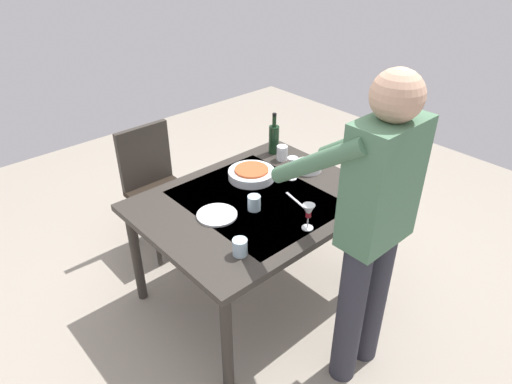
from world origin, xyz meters
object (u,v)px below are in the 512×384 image
water_cup_near_right (254,203)px  wine_glass_right (292,164)px  wine_bottle (274,138)px  serving_bowl_pasta (252,174)px  chair_near (154,181)px  water_cup_far_left (282,153)px  dinner_plate_near (217,215)px  side_bowl_salad (308,166)px  wine_glass_left (308,212)px  dining_table (256,209)px  water_cup_near_left (240,247)px  person_server (372,222)px

water_cup_near_right → wine_glass_right: bearing=-166.2°
wine_bottle → serving_bowl_pasta: size_ratio=0.99×
wine_bottle → water_cup_near_right: wine_bottle is taller
chair_near → water_cup_far_left: 0.95m
water_cup_far_left → dinner_plate_near: 0.79m
water_cup_far_left → side_bowl_salad: (-0.02, 0.22, -0.02)m
side_bowl_salad → dinner_plate_near: bearing=1.5°
wine_glass_left → dinner_plate_near: bearing=-55.5°
serving_bowl_pasta → water_cup_near_right: bearing=50.8°
wine_bottle → side_bowl_salad: bearing=88.0°
dining_table → wine_bottle: bearing=-143.4°
water_cup_far_left → serving_bowl_pasta: 0.33m
water_cup_near_left → dinner_plate_near: size_ratio=0.38×
serving_bowl_pasta → dinner_plate_near: size_ratio=1.30×
water_cup_far_left → wine_glass_left: bearing=55.1°
dinner_plate_near → dining_table: bearing=176.5°
water_cup_near_right → serving_bowl_pasta: bearing=-129.2°
person_server → serving_bowl_pasta: bearing=-97.4°
person_server → serving_bowl_pasta: person_server is taller
wine_glass_right → water_cup_far_left: wine_glass_right is taller
person_server → water_cup_far_left: person_server is taller
chair_near → water_cup_near_left: (0.23, 1.23, 0.24)m
wine_bottle → side_bowl_salad: 0.35m
serving_bowl_pasta → side_bowl_salad: 0.39m
dining_table → water_cup_far_left: size_ratio=13.31×
serving_bowl_pasta → water_cup_far_left: bearing=-170.7°
dining_table → dinner_plate_near: size_ratio=5.87×
water_cup_near_left → water_cup_far_left: size_ratio=0.87×
side_bowl_salad → dinner_plate_near: (0.78, 0.02, -0.03)m
wine_glass_left → water_cup_far_left: 0.81m
chair_near → wine_glass_right: size_ratio=6.03×
wine_glass_left → person_server: bearing=91.4°
wine_glass_right → serving_bowl_pasta: size_ratio=0.50×
chair_near → side_bowl_salad: 1.12m
dining_table → wine_glass_right: 0.38m
dining_table → water_cup_near_left: bearing=39.2°
person_server → water_cup_near_right: size_ratio=19.19×
wine_glass_right → side_bowl_salad: (-0.16, -0.01, -0.07)m
person_server → wine_glass_right: person_server is taller
water_cup_near_right → dinner_plate_near: bearing=-24.4°
wine_glass_left → dining_table: bearing=-88.6°
water_cup_far_left → serving_bowl_pasta: bearing=9.3°
wine_glass_left → dinner_plate_near: 0.52m
wine_bottle → water_cup_far_left: bearing=74.5°
water_cup_near_right → serving_bowl_pasta: (-0.23, -0.28, -0.01)m
side_bowl_salad → dinner_plate_near: side_bowl_salad is taller
person_server → water_cup_near_right: (0.10, -0.71, -0.19)m
dining_table → chair_near: (0.18, -0.91, -0.13)m
wine_glass_left → side_bowl_salad: (-0.49, -0.44, -0.07)m
serving_bowl_pasta → dinner_plate_near: 0.47m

